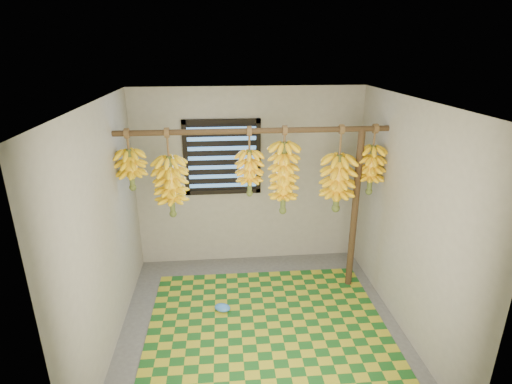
{
  "coord_description": "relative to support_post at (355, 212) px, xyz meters",
  "views": [
    {
      "loc": [
        -0.4,
        -3.56,
        2.86
      ],
      "look_at": [
        0.0,
        0.55,
        1.35
      ],
      "focal_mm": 28.0,
      "sensor_mm": 36.0,
      "label": 1
    }
  ],
  "objects": [
    {
      "name": "banana_bunch_c",
      "position": [
        -1.26,
        0.0,
        0.53
      ],
      "size": [
        0.3,
        0.3,
        0.79
      ],
      "color": "brown",
      "rests_on": "hanging_pole"
    },
    {
      "name": "support_post",
      "position": [
        0.0,
        0.0,
        0.0
      ],
      "size": [
        0.08,
        0.08,
        2.0
      ],
      "primitive_type": "cylinder",
      "color": "#4A311C",
      "rests_on": "floor"
    },
    {
      "name": "wall_right",
      "position": [
        0.3,
        -0.7,
        0.2
      ],
      "size": [
        0.01,
        3.0,
        2.4
      ],
      "primitive_type": "cube",
      "color": "gray",
      "rests_on": "floor"
    },
    {
      "name": "plastic_bag",
      "position": [
        -1.61,
        -0.41,
        -0.95
      ],
      "size": [
        0.23,
        0.2,
        0.08
      ],
      "primitive_type": "ellipsoid",
      "rotation": [
        0.0,
        0.0,
        -0.43
      ],
      "color": "#397AD4",
      "rests_on": "woven_mat"
    },
    {
      "name": "woven_mat",
      "position": [
        -1.13,
        -0.66,
        -0.99
      ],
      "size": [
        2.59,
        2.08,
        0.01
      ],
      "primitive_type": "cube",
      "rotation": [
        0.0,
        0.0,
        -0.01
      ],
      "color": "#18531B",
      "rests_on": "floor"
    },
    {
      "name": "banana_bunch_d",
      "position": [
        -0.87,
        0.0,
        0.45
      ],
      "size": [
        0.33,
        0.33,
        1.02
      ],
      "color": "brown",
      "rests_on": "hanging_pole"
    },
    {
      "name": "banana_bunch_b",
      "position": [
        -2.14,
        -0.0,
        0.39
      ],
      "size": [
        0.37,
        0.37,
        1.01
      ],
      "color": "brown",
      "rests_on": "hanging_pole"
    },
    {
      "name": "banana_bunch_e",
      "position": [
        -0.24,
        0.0,
        0.37
      ],
      "size": [
        0.37,
        0.37,
        1.01
      ],
      "color": "brown",
      "rests_on": "hanging_pole"
    },
    {
      "name": "floor",
      "position": [
        -1.2,
        -0.7,
        -1.0
      ],
      "size": [
        3.0,
        3.0,
        0.01
      ],
      "primitive_type": "cube",
      "color": "#4E4E4E",
      "rests_on": "ground"
    },
    {
      "name": "hanging_pole",
      "position": [
        -1.2,
        0.0,
        1.0
      ],
      "size": [
        3.0,
        0.06,
        0.06
      ],
      "primitive_type": "cylinder",
      "rotation": [
        0.0,
        1.57,
        0.0
      ],
      "color": "#4A311C",
      "rests_on": "wall_left"
    },
    {
      "name": "wall_left",
      "position": [
        -2.71,
        -0.7,
        0.2
      ],
      "size": [
        0.01,
        3.0,
        2.4
      ],
      "primitive_type": "cube",
      "color": "gray",
      "rests_on": "floor"
    },
    {
      "name": "banana_bunch_a",
      "position": [
        -2.55,
        -0.0,
        0.6
      ],
      "size": [
        0.32,
        0.32,
        0.67
      ],
      "color": "brown",
      "rests_on": "hanging_pole"
    },
    {
      "name": "wall_back",
      "position": [
        -1.2,
        0.8,
        0.2
      ],
      "size": [
        3.0,
        0.01,
        2.4
      ],
      "primitive_type": "cube",
      "color": "gray",
      "rests_on": "floor"
    },
    {
      "name": "ceiling",
      "position": [
        -1.2,
        -0.7,
        1.4
      ],
      "size": [
        3.0,
        3.0,
        0.01
      ],
      "primitive_type": "cube",
      "color": "silver",
      "rests_on": "wall_back"
    },
    {
      "name": "window",
      "position": [
        -1.55,
        0.78,
        0.5
      ],
      "size": [
        1.0,
        0.04,
        1.0
      ],
      "color": "black",
      "rests_on": "wall_back"
    },
    {
      "name": "banana_bunch_f",
      "position": [
        0.15,
        0.0,
        0.52
      ],
      "size": [
        0.29,
        0.29,
        0.82
      ],
      "color": "brown",
      "rests_on": "hanging_pole"
    }
  ]
}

